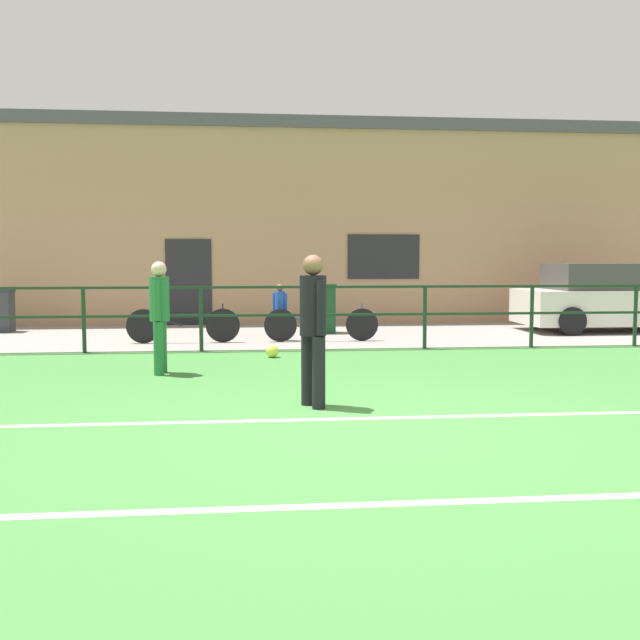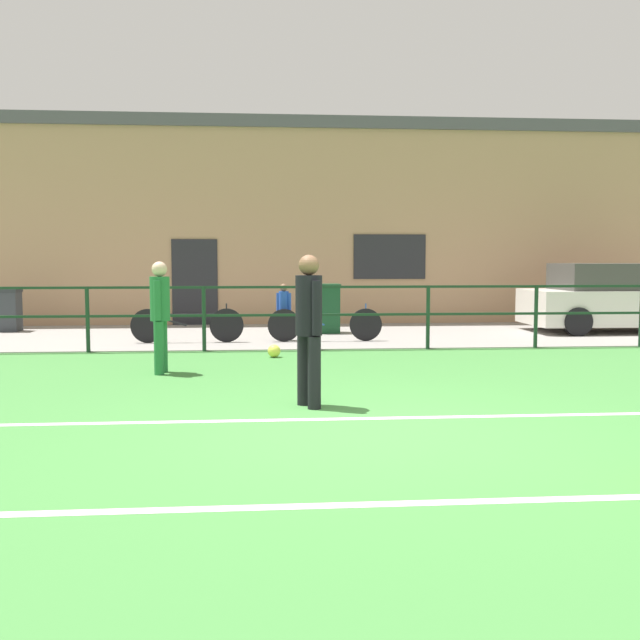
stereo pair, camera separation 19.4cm
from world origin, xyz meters
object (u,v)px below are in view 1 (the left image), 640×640
object	(u,v)px
player_goalkeeper	(313,321)
parked_car_red	(616,299)
spectator_child	(280,308)
soccer_ball_spare	(272,351)
trash_bin_0	(320,308)
bicycle_parked_0	(321,324)
bicycle_parked_1	(183,325)
player_striker	(160,310)

from	to	relation	value
player_goalkeeper	parked_car_red	world-z (taller)	player_goalkeeper
spectator_child	parked_car_red	world-z (taller)	parked_car_red
soccer_ball_spare	trash_bin_0	xyz separation A→B (m)	(1.17, 3.69, 0.45)
soccer_ball_spare	bicycle_parked_0	distance (m)	2.33
bicycle_parked_1	trash_bin_0	size ratio (longest dim) A/B	2.02
soccer_ball_spare	parked_car_red	bearing A→B (deg)	24.12
parked_car_red	player_goalkeeper	bearing A→B (deg)	-134.87
bicycle_parked_1	player_striker	bearing A→B (deg)	-89.99
soccer_ball_spare	trash_bin_0	size ratio (longest dim) A/B	0.20
player_striker	bicycle_parked_0	xyz separation A→B (m)	(2.66, 3.63, -0.55)
player_goalkeeper	bicycle_parked_0	bearing A→B (deg)	-30.91
trash_bin_0	spectator_child	bearing A→B (deg)	-124.69
player_goalkeeper	soccer_ball_spare	bearing A→B (deg)	-19.80
player_striker	soccer_ball_spare	bearing A→B (deg)	138.44
soccer_ball_spare	spectator_child	world-z (taller)	spectator_child
soccer_ball_spare	trash_bin_0	world-z (taller)	trash_bin_0
player_striker	bicycle_parked_0	distance (m)	4.53
spectator_child	bicycle_parked_1	distance (m)	1.91
parked_car_red	bicycle_parked_1	size ratio (longest dim) A/B	2.03
bicycle_parked_0	bicycle_parked_1	xyz separation A→B (m)	(-2.66, 0.00, 0.01)
soccer_ball_spare	bicycle_parked_1	size ratio (longest dim) A/B	0.10
bicycle_parked_1	trash_bin_0	bearing A→B (deg)	29.95
spectator_child	bicycle_parked_1	world-z (taller)	spectator_child
bicycle_parked_1	spectator_child	bearing A→B (deg)	7.92
player_striker	player_goalkeeper	bearing A→B (deg)	43.03
bicycle_parked_1	trash_bin_0	distance (m)	3.24
player_striker	trash_bin_0	size ratio (longest dim) A/B	1.50
bicycle_parked_1	trash_bin_0	xyz separation A→B (m)	(2.80, 1.61, 0.20)
player_goalkeeper	parked_car_red	size ratio (longest dim) A/B	0.38
player_goalkeeper	soccer_ball_spare	size ratio (longest dim) A/B	7.90
parked_car_red	bicycle_parked_1	xyz separation A→B (m)	(-9.43, -1.41, -0.38)
player_goalkeeper	bicycle_parked_1	size ratio (longest dim) A/B	0.78
player_striker	bicycle_parked_0	bearing A→B (deg)	148.71
soccer_ball_spare	trash_bin_0	distance (m)	3.90
parked_car_red	player_striker	bearing A→B (deg)	-151.88
player_goalkeeper	player_striker	distance (m)	3.15
soccer_ball_spare	spectator_child	distance (m)	2.41
parked_car_red	trash_bin_0	xyz separation A→B (m)	(-6.63, 0.20, -0.18)
bicycle_parked_0	trash_bin_0	size ratio (longest dim) A/B	2.10
soccer_ball_spare	parked_car_red	distance (m)	8.57
soccer_ball_spare	bicycle_parked_1	bearing A→B (deg)	128.10
spectator_child	bicycle_parked_0	distance (m)	0.89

